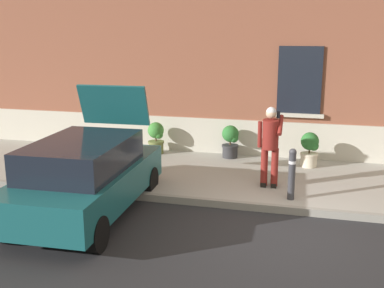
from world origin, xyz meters
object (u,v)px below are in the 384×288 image
at_px(hatchback_car_teal, 86,175).
at_px(planter_charcoal, 231,141).
at_px(planter_olive, 156,137).
at_px(person_on_phone, 270,142).
at_px(bollard_near_person, 292,172).
at_px(planter_cream, 310,149).

height_order(hatchback_car_teal, planter_charcoal, hatchback_car_teal).
bearing_deg(planter_olive, planter_charcoal, 2.12).
relative_size(hatchback_car_teal, planter_olive, 4.79).
distance_m(hatchback_car_teal, person_on_phone, 3.85).
relative_size(person_on_phone, planter_olive, 2.04).
bearing_deg(bollard_near_person, planter_olive, 143.66).
distance_m(hatchback_car_teal, bollard_near_person, 3.99).
height_order(hatchback_car_teal, bollard_near_person, hatchback_car_teal).
distance_m(bollard_near_person, planter_cream, 2.51).
bearing_deg(hatchback_car_teal, bollard_near_person, 21.62).
relative_size(bollard_near_person, planter_charcoal, 1.22).
xyz_separation_m(planter_olive, planter_charcoal, (2.04, 0.08, 0.00)).
xyz_separation_m(bollard_near_person, planter_olive, (-3.77, 2.77, -0.11)).
height_order(bollard_near_person, person_on_phone, person_on_phone).
bearing_deg(person_on_phone, hatchback_car_teal, -146.02).
height_order(planter_charcoal, planter_cream, same).
relative_size(hatchback_car_teal, planter_cream, 4.79).
distance_m(person_on_phone, planter_charcoal, 2.59).
height_order(bollard_near_person, planter_olive, bollard_near_person).
bearing_deg(planter_cream, hatchback_car_teal, -135.34).
xyz_separation_m(person_on_phone, planter_charcoal, (-1.23, 2.21, -0.55)).
xyz_separation_m(bollard_near_person, planter_charcoal, (-1.73, 2.85, -0.11)).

